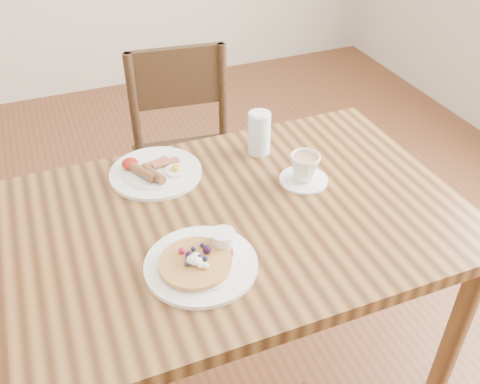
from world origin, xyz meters
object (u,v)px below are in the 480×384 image
Objects in this scene: dining_table at (240,240)px; breakfast_plate at (154,172)px; pancake_plate at (202,261)px; teacup_saucer at (304,170)px; chair_far at (187,153)px; water_glass at (259,133)px.

dining_table is 4.44× the size of breakfast_plate.
pancake_plate reaches higher than dining_table.
breakfast_plate is 0.44m from teacup_saucer.
chair_far reaches higher than breakfast_plate.
water_glass reaches higher than dining_table.
breakfast_plate is at bearing -179.85° from water_glass.
breakfast_plate is at bearing 91.21° from pancake_plate.
chair_far is 0.58m from breakfast_plate.
breakfast_plate is at bearing 153.95° from teacup_saucer.
water_glass reaches higher than breakfast_plate.
chair_far is at bearing 102.65° from water_glass.
dining_table is 1.36× the size of chair_far.
chair_far is 3.26× the size of pancake_plate.
dining_table is at bearing -122.89° from water_glass.
pancake_plate is 1.00× the size of breakfast_plate.
water_glass is (0.33, 0.41, 0.05)m from pancake_plate.
dining_table is at bearing 43.59° from pancake_plate.
chair_far is at bearing 84.94° from dining_table.
teacup_saucer is 0.20m from water_glass.
water_glass is at bearing 51.53° from pancake_plate.
breakfast_plate is 2.01× the size of water_glass.
chair_far is (0.06, 0.72, -0.16)m from dining_table.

